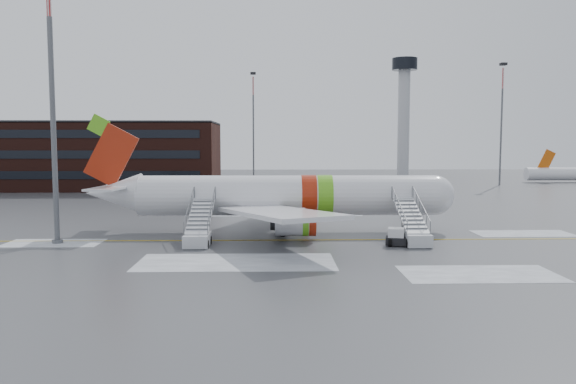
{
  "coord_description": "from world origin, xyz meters",
  "views": [
    {
      "loc": [
        -3.28,
        -49.37,
        8.45
      ],
      "look_at": [
        -2.04,
        1.55,
        4.0
      ],
      "focal_mm": 35.0,
      "sensor_mm": 36.0,
      "label": 1
    }
  ],
  "objects_px": {
    "light_mast_near": "(52,96)",
    "airliner": "(277,196)",
    "airstair_fwd": "(414,231)",
    "pushback_tug": "(400,238)",
    "airstair_aft": "(199,232)"
  },
  "relations": [
    {
      "from": "airstair_fwd",
      "to": "light_mast_near",
      "type": "bearing_deg",
      "value": 178.12
    },
    {
      "from": "pushback_tug",
      "to": "light_mast_near",
      "type": "relative_size",
      "value": 0.12
    },
    {
      "from": "pushback_tug",
      "to": "airliner",
      "type": "bearing_deg",
      "value": 143.42
    },
    {
      "from": "airliner",
      "to": "airstair_aft",
      "type": "distance_m",
      "value": 9.6
    },
    {
      "from": "light_mast_near",
      "to": "airliner",
      "type": "bearing_deg",
      "value": 16.55
    },
    {
      "from": "airliner",
      "to": "airstair_fwd",
      "type": "relative_size",
      "value": 4.55
    },
    {
      "from": "airstair_fwd",
      "to": "airstair_aft",
      "type": "distance_m",
      "value": 18.05
    },
    {
      "from": "airstair_fwd",
      "to": "airstair_aft",
      "type": "bearing_deg",
      "value": 180.0
    },
    {
      "from": "airliner",
      "to": "airstair_aft",
      "type": "bearing_deg",
      "value": -135.36
    },
    {
      "from": "pushback_tug",
      "to": "light_mast_near",
      "type": "distance_m",
      "value": 31.05
    },
    {
      "from": "airstair_fwd",
      "to": "pushback_tug",
      "type": "distance_m",
      "value": 1.72
    },
    {
      "from": "airliner",
      "to": "airstair_fwd",
      "type": "height_order",
      "value": "airliner"
    },
    {
      "from": "light_mast_near",
      "to": "airstair_fwd",
      "type": "bearing_deg",
      "value": -1.88
    },
    {
      "from": "airliner",
      "to": "light_mast_near",
      "type": "relative_size",
      "value": 1.48
    },
    {
      "from": "airliner",
      "to": "light_mast_near",
      "type": "xyz_separation_m",
      "value": [
        -18.67,
        -5.55,
        8.9
      ]
    }
  ]
}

